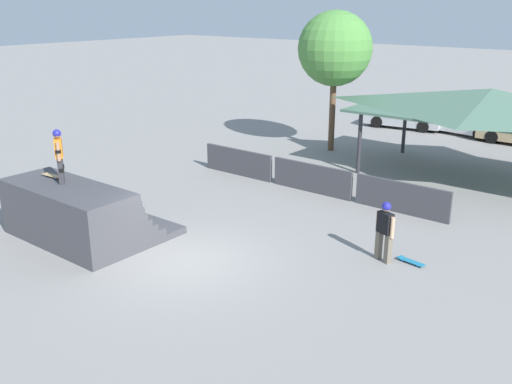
% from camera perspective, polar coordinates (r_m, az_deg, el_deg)
% --- Properties ---
extents(ground_plane, '(160.00, 160.00, 0.00)m').
position_cam_1_polar(ground_plane, '(15.56, -6.90, -6.82)').
color(ground_plane, gray).
extents(quarter_pipe_ramp, '(4.37, 3.39, 1.67)m').
position_cam_1_polar(quarter_pipe_ramp, '(17.39, -17.35, -2.16)').
color(quarter_pipe_ramp, '#424247').
rests_on(quarter_pipe_ramp, ground).
extents(skater_on_deck, '(0.62, 0.50, 1.56)m').
position_cam_1_polar(skater_on_deck, '(17.12, -19.11, 3.77)').
color(skater_on_deck, '#2D2D33').
rests_on(skater_on_deck, quarter_pipe_ramp).
extents(skateboard_on_deck, '(0.80, 0.25, 0.09)m').
position_cam_1_polar(skateboard_on_deck, '(17.90, -19.64, 1.54)').
color(skateboard_on_deck, blue).
rests_on(skateboard_on_deck, quarter_pipe_ramp).
extents(bystander_walking, '(0.65, 0.36, 1.67)m').
position_cam_1_polar(bystander_walking, '(15.44, 12.77, -3.40)').
color(bystander_walking, '#6B6051').
rests_on(bystander_walking, ground).
extents(skateboard_on_ground, '(0.79, 0.31, 0.09)m').
position_cam_1_polar(skateboard_on_ground, '(15.83, 15.17, -6.69)').
color(skateboard_on_ground, blue).
rests_on(skateboard_on_ground, ground).
extents(barrier_fence, '(10.31, 0.12, 1.05)m').
position_cam_1_polar(barrier_fence, '(20.84, 5.61, 1.39)').
color(barrier_fence, '#3D3D42').
rests_on(barrier_fence, ground).
extents(pavilion_shelter, '(10.00, 4.96, 3.56)m').
position_cam_1_polar(pavilion_shelter, '(23.31, 22.39, 8.20)').
color(pavilion_shelter, '#2D2D33').
rests_on(pavilion_shelter, ground).
extents(tree_beside_pavilion, '(3.33, 3.33, 6.32)m').
position_cam_1_polar(tree_beside_pavilion, '(26.39, 7.90, 13.98)').
color(tree_beside_pavilion, brown).
rests_on(tree_beside_pavilion, ground).
extents(parked_car_silver, '(4.36, 2.27, 1.27)m').
position_cam_1_polar(parked_car_silver, '(32.81, 14.56, 7.31)').
color(parked_car_silver, '#A8AAAF').
rests_on(parked_car_silver, ground).
extents(parked_car_white, '(4.53, 2.42, 1.27)m').
position_cam_1_polar(parked_car_white, '(32.11, 20.04, 6.55)').
color(parked_car_white, silver).
rests_on(parked_car_white, ground).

